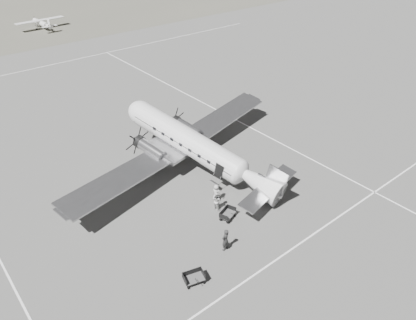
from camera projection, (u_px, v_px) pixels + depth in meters
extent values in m
plane|color=slate|center=(184.00, 173.00, 41.00)|extent=(260.00, 260.00, 0.00)
cube|color=white|center=(290.00, 250.00, 31.85)|extent=(60.00, 0.15, 0.01)
cube|color=white|center=(267.00, 136.00, 47.38)|extent=(0.15, 80.00, 0.01)
cube|color=white|center=(41.00, 67.00, 67.11)|extent=(90.00, 0.15, 0.01)
imported|color=#2A2A2A|center=(225.00, 240.00, 31.43)|extent=(0.81, 0.60, 2.01)
imported|color=beige|center=(217.00, 201.00, 35.73)|extent=(0.68, 0.88, 1.80)
imported|color=#BABAB7|center=(216.00, 193.00, 36.76)|extent=(0.82, 0.98, 1.70)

